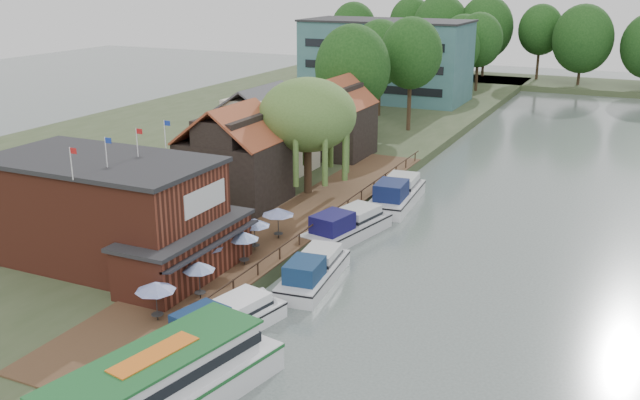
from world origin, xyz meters
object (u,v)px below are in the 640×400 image
at_px(hotel_block, 386,60).
at_px(umbrella_2, 208,258).
at_px(umbrella_4, 255,234).
at_px(cruiser_0, 224,318).
at_px(cruiser_2, 347,223).
at_px(umbrella_0, 156,301).
at_px(umbrella_5, 278,223).
at_px(cruiser_1, 314,267).
at_px(cottage_c, 336,117).
at_px(willow, 308,137).
at_px(swan, 184,391).
at_px(cottage_a, 234,155).
at_px(umbrella_1, 199,280).
at_px(tour_boat, 144,392).
at_px(pub, 128,214).
at_px(cruiser_3, 397,190).
at_px(cottage_b, 262,129).
at_px(umbrella_3, 244,248).

distance_m(hotel_block, umbrella_2, 71.82).
height_order(umbrella_4, cruiser_0, umbrella_4).
height_order(umbrella_2, cruiser_2, umbrella_2).
bearing_deg(umbrella_0, umbrella_5, 90.36).
bearing_deg(cruiser_2, cruiser_1, -69.33).
bearing_deg(umbrella_4, hotel_block, 102.34).
bearing_deg(hotel_block, umbrella_0, -79.16).
bearing_deg(cruiser_0, umbrella_0, -139.45).
bearing_deg(umbrella_5, umbrella_4, -97.62).
relative_size(umbrella_4, cruiser_1, 0.25).
bearing_deg(cottage_c, cruiser_0, -75.28).
distance_m(willow, swan, 31.79).
xyz_separation_m(cottage_a, umbrella_0, (7.74, -20.97, -2.96)).
bearing_deg(umbrella_1, swan, -61.35).
xyz_separation_m(umbrella_0, tour_boat, (4.58, -6.95, -0.61)).
bearing_deg(willow, cruiser_2, -44.42).
bearing_deg(cruiser_2, umbrella_4, -104.40).
bearing_deg(umbrella_2, willow, 96.72).
bearing_deg(pub, willow, 80.07).
distance_m(umbrella_0, cruiser_2, 19.83).
relative_size(umbrella_5, cruiser_0, 0.26).
distance_m(cruiser_1, cruiser_2, 9.04).
relative_size(umbrella_4, swan, 5.40).
xyz_separation_m(umbrella_4, cruiser_0, (3.77, -9.98, -1.15)).
distance_m(umbrella_5, tour_boat, 22.02).
xyz_separation_m(pub, cottage_c, (0.00, 34.00, 0.60)).
distance_m(hotel_block, cruiser_3, 51.64).
relative_size(umbrella_2, umbrella_4, 1.00).
relative_size(umbrella_1, tour_boat, 0.15).
xyz_separation_m(cottage_c, cruiser_2, (10.07, -20.44, -4.00)).
bearing_deg(cottage_b, umbrella_4, -61.87).
distance_m(cottage_b, cruiser_2, 18.58).
height_order(umbrella_5, swan, umbrella_5).
distance_m(cottage_a, umbrella_1, 19.59).
height_order(umbrella_5, tour_boat, umbrella_5).
xyz_separation_m(cruiser_2, swan, (1.39, -23.74, -1.03)).
bearing_deg(umbrella_5, willow, 105.43).
relative_size(cottage_b, umbrella_5, 3.96).
bearing_deg(cottage_a, cruiser_3, 34.95).
bearing_deg(cruiser_2, hotel_block, 119.18).
bearing_deg(swan, willow, 104.78).
bearing_deg(swan, hotel_block, 103.48).
relative_size(cottage_a, willow, 0.82).
distance_m(umbrella_5, cruiser_3, 15.27).
height_order(umbrella_0, umbrella_2, same).
bearing_deg(umbrella_3, umbrella_2, -116.03).
distance_m(cottage_b, cruiser_3, 15.43).
distance_m(willow, umbrella_2, 19.84).
xyz_separation_m(cottage_c, umbrella_0, (6.74, -39.97, -2.96)).
xyz_separation_m(cruiser_1, swan, (-0.02, -14.81, -0.92)).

